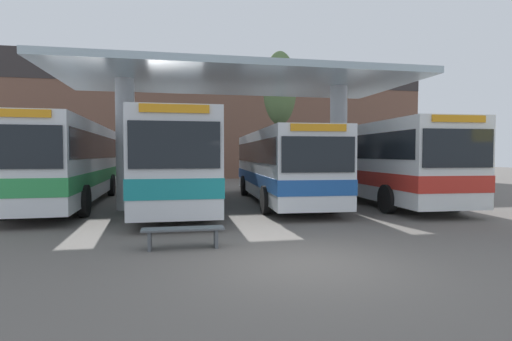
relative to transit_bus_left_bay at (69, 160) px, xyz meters
The scene contains 9 objects.
ground_plane 12.54m from the transit_bus_left_bay, 56.97° to the right, with size 100.00×100.00×0.00m, color #605B56.
townhouse_backdrop 18.40m from the transit_bus_left_bay, 67.82° to the left, with size 40.00×0.58×10.45m.
station_canopy 7.56m from the transit_bus_left_bay, 16.61° to the right, with size 13.55×6.59×5.17m.
transit_bus_left_bay is the anchor object (origin of this frame).
transit_bus_center_bay 4.50m from the transit_bus_left_bay, 13.54° to the right, with size 2.87×12.45×3.41m.
transit_bus_right_bay 8.88m from the transit_bus_left_bay, ahead, with size 3.12×11.19×3.04m.
transit_bus_far_right_bay 13.24m from the transit_bus_left_bay, ahead, with size 3.16×10.62×3.33m.
waiting_bench_near_pillar 10.02m from the transit_bus_left_bay, 62.92° to the right, with size 1.81×0.44×0.46m.
poplar_tree_behind_left 13.71m from the transit_bus_left_bay, 33.24° to the left, with size 2.13×2.13×8.68m.
Camera 1 is at (-2.39, -7.36, 2.09)m, focal length 28.00 mm.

